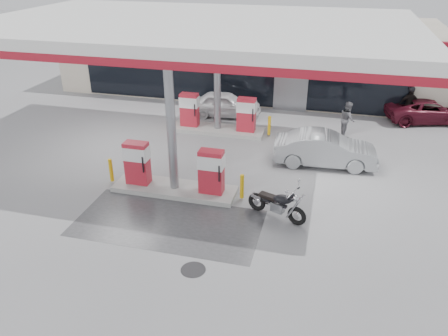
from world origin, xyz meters
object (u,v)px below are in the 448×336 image
object	(u,v)px
parked_motorcycle	(278,205)
parked_car_right	(428,110)
attendant	(347,119)
sedan_white	(225,104)
pump_island_near	(174,174)
pump_island_far	(218,118)
biker_walking	(409,105)
hatchback_silver	(325,149)
parked_car_left	(119,80)

from	to	relation	value
parked_motorcycle	parked_car_right	xyz separation A→B (m)	(6.13, 10.81, 0.10)
attendant	parked_car_right	xyz separation A→B (m)	(4.00, 3.00, -0.24)
parked_motorcycle	sedan_white	size ratio (longest dim) A/B	0.54
pump_island_near	parked_car_right	bearing A→B (deg)	45.00
pump_island_far	sedan_white	distance (m)	2.21
pump_island_near	biker_walking	xyz separation A→B (m)	(9.00, 9.80, 0.15)
pump_island_far	parked_motorcycle	xyz separation A→B (m)	(3.87, -6.81, -0.22)
pump_island_near	attendant	world-z (taller)	pump_island_near
parked_motorcycle	attendant	world-z (taller)	attendant
parked_motorcycle	attendant	xyz separation A→B (m)	(2.13, 7.81, 0.34)
sedan_white	biker_walking	bearing A→B (deg)	-84.18
hatchback_silver	parked_car_left	size ratio (longest dim) A/B	1.08
parked_motorcycle	sedan_white	distance (m)	9.89
parked_car_right	attendant	bearing A→B (deg)	110.97
parked_motorcycle	hatchback_silver	world-z (taller)	hatchback_silver
pump_island_far	parked_car_right	size ratio (longest dim) A/B	1.21
pump_island_near	parked_motorcycle	distance (m)	3.96
pump_island_far	biker_walking	size ratio (longest dim) A/B	2.98
parked_car_right	pump_island_near	bearing A→B (deg)	119.10
parked_motorcycle	parked_car_right	distance (m)	12.43
biker_walking	attendant	bearing A→B (deg)	-151.34
attendant	hatchback_silver	world-z (taller)	attendant
attendant	biker_walking	distance (m)	4.10
pump_island_near	attendant	bearing A→B (deg)	49.40
pump_island_near	hatchback_silver	xyz separation A→B (m)	(5.16, 3.60, -0.03)
attendant	biker_walking	size ratio (longest dim) A/B	0.96
pump_island_near	biker_walking	bearing A→B (deg)	47.44
parked_car_left	attendant	bearing A→B (deg)	-128.77
parked_motorcycle	parked_car_right	world-z (taller)	parked_car_right
parked_car_left	pump_island_far	bearing A→B (deg)	-145.57
parked_car_left	parked_car_right	distance (m)	17.91
sedan_white	biker_walking	xyz separation A→B (m)	(9.20, 1.60, 0.22)
sedan_white	pump_island_near	bearing A→B (deg)	177.32
pump_island_near	pump_island_far	size ratio (longest dim) A/B	1.00
pump_island_near	pump_island_far	world-z (taller)	same
attendant	pump_island_far	bearing A→B (deg)	86.08
pump_island_far	parked_car_left	world-z (taller)	pump_island_far
parked_car_right	hatchback_silver	bearing A→B (deg)	127.02
pump_island_near	parked_car_left	xyz separation A→B (m)	(-7.86, 11.33, -0.16)
pump_island_far	hatchback_silver	bearing A→B (deg)	-24.93
attendant	hatchback_silver	size ratio (longest dim) A/B	0.40
parked_car_right	pump_island_far	bearing A→B (deg)	95.91
sedan_white	attendant	xyz separation A→B (m)	(6.20, -1.20, 0.18)
parked_motorcycle	hatchback_silver	xyz separation A→B (m)	(1.30, 4.41, 0.19)
pump_island_far	hatchback_silver	distance (m)	5.69
parked_car_left	sedan_white	bearing A→B (deg)	-133.65
parked_motorcycle	sedan_white	xyz separation A→B (m)	(-4.06, 9.01, 0.16)
pump_island_near	parked_car_right	world-z (taller)	pump_island_near
parked_motorcycle	biker_walking	distance (m)	11.80
parked_motorcycle	biker_walking	xyz separation A→B (m)	(5.13, 10.61, 0.38)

